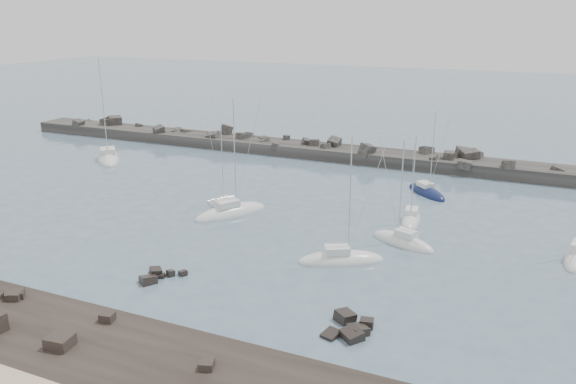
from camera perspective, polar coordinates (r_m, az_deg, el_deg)
The scene contains 12 objects.
ground at distance 57.14m, azimuth -3.74°, elevation -5.57°, with size 400.00×400.00×0.00m, color slate.
rock_shelf at distance 41.32m, azimuth -18.52°, elevation -16.39°, with size 140.00×12.00×2.08m.
rock_cluster_near at distance 51.72m, azimuth -13.45°, elevation -8.55°, with size 3.46×4.04×1.60m.
rock_cluster_far at distance 43.15m, azimuth 6.29°, elevation -13.71°, with size 3.41×4.24×1.40m.
breakwater at distance 93.11m, azimuth 2.69°, elevation 3.89°, with size 115.00×6.87×5.08m.
sailboat_1 at distance 95.32m, azimuth -17.77°, elevation 3.28°, with size 9.87×10.30×17.14m.
sailboat_3 at distance 66.23m, azimuth -5.85°, elevation -2.14°, with size 7.32×9.35×14.68m.
sailboat_4 at distance 68.29m, azimuth -6.24°, elevation -1.55°, with size 7.43×4.87×11.36m.
sailboat_5 at distance 65.20m, azimuth 12.37°, elevation -2.82°, with size 2.84×6.96×10.85m.
sailboat_6 at distance 53.94m, azimuth 5.38°, elevation -6.92°, with size 8.46×6.18×13.07m.
sailboat_7 at distance 75.59m, azimuth 13.88°, elevation -0.06°, with size 6.85×6.95×11.81m.
sailboat_8 at distance 58.87m, azimuth 11.58°, elevation -5.04°, with size 7.58×4.73×11.67m.
Camera 1 is at (24.31, -46.52, 22.58)m, focal length 35.00 mm.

